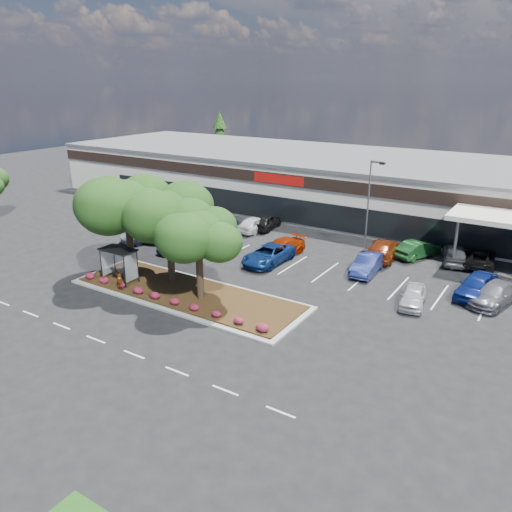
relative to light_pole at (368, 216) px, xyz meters
The scene contains 28 objects.
ground 20.05m from the light_pole, 107.27° to the right, with size 160.00×160.00×0.00m, color black.
retail_store 16.17m from the light_pole, 110.98° to the left, with size 80.40×25.20×6.25m.
landscape_island 17.15m from the light_pole, 117.91° to the right, with size 18.00×6.00×0.26m.
lane_markings 10.96m from the light_pole, 125.50° to the right, with size 33.12×20.06×0.01m.
shrub_row 18.92m from the light_pole, 114.89° to the right, with size 17.00×0.80×0.50m, color maroon, non-canonical shape.
bus_shelter 20.78m from the light_pole, 130.07° to the right, with size 2.75×1.55×2.59m.
island_tree_west 19.93m from the light_pole, 134.04° to the right, with size 7.20×7.20×7.89m, color #133710, non-canonical shape.
island_tree_mid 17.11m from the light_pole, 127.23° to the right, with size 6.60×6.60×7.32m, color #133710, non-canonical shape.
island_tree_east 16.40m from the light_pole, 112.78° to the right, with size 5.80×5.80×6.50m, color #133710, non-canonical shape.
conifer_north_west 45.01m from the light_pole, 142.83° to the left, with size 4.40×4.40×10.00m, color #133710.
person_waiting 21.21m from the light_pole, 125.54° to the right, with size 0.57×0.37×1.55m, color #594C47.
light_pole is the anchor object (origin of this frame).
car_0 20.81m from the light_pole, 160.77° to the right, with size 2.55×5.52×1.53m, color #A3A7AE.
car_1 19.85m from the light_pole, 164.55° to the right, with size 2.41×5.93×1.72m, color #194E22.
car_2 17.20m from the light_pole, 152.62° to the right, with size 1.57×3.91×1.33m, color navy.
car_3 8.00m from the light_pole, 149.41° to the right, with size 2.05×5.04×1.46m, color #992604.
car_4 9.22m from the light_pole, 136.34° to the right, with size 2.56×5.55×1.54m, color navy.
car_5 4.94m from the light_pole, 67.26° to the right, with size 1.65×4.72×1.56m, color navy.
car_6 10.47m from the light_pole, 50.61° to the right, with size 1.58×3.93×1.34m, color silver.
car_7 12.26m from the light_pole, 21.91° to the right, with size 2.04×5.01×1.45m, color slate.
car_8 10.89m from the light_pole, 21.88° to the right, with size 1.98×4.92×1.68m, color navy.
car_9 15.40m from the light_pole, behind, with size 1.92×4.72×1.37m, color navy.
car_10 12.73m from the light_pole, behind, with size 1.84×4.58×1.56m, color white.
car_11 12.37m from the light_pole, 167.80° to the left, with size 1.80×4.48×1.53m, color black.
car_13 3.25m from the light_pole, 16.95° to the left, with size 2.32×5.70×1.65m, color maroon.
car_14 5.37m from the light_pole, 30.46° to the left, with size 1.60×4.59×1.51m, color #16451C.
car_15 9.76m from the light_pole, 18.43° to the left, with size 2.34×5.08×1.41m, color black.
car_16 7.92m from the light_pole, 20.62° to the left, with size 1.93×4.79×1.63m, color slate.
Camera 1 is at (19.98, -21.12, 14.80)m, focal length 35.00 mm.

